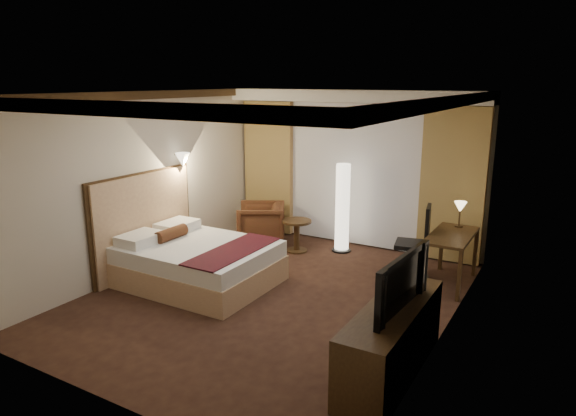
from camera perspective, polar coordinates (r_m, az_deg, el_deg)
The scene contains 21 objects.
floor at distance 7.07m, azimuth -1.65°, elevation -9.76°, with size 4.50×5.50×0.01m, color black.
ceiling at distance 6.47m, azimuth -1.82°, elevation 12.67°, with size 4.50×5.50×0.01m, color white.
back_wall at distance 9.05m, azimuth 7.52°, elevation 4.35°, with size 4.50×0.02×2.70m, color beige.
left_wall at distance 8.04m, azimuth -15.51°, elevation 2.74°, with size 0.02×5.50×2.70m, color beige.
right_wall at distance 5.81m, azimuth 17.47°, elevation -1.62°, with size 0.02×5.50×2.70m, color beige.
crown_molding at distance 6.47m, azimuth -1.82°, elevation 12.14°, with size 4.50×5.50×0.12m, color black, non-canonical shape.
soffit at distance 8.70m, azimuth 7.13°, elevation 12.26°, with size 4.50×0.50×0.20m, color white.
curtain_sheer at distance 8.99m, azimuth 7.30°, elevation 3.65°, with size 2.48×0.04×2.45m, color silver.
curtain_left_drape at distance 9.72m, azimuth -2.13°, elevation 4.53°, with size 1.00×0.14×2.45m, color #9E8E48.
curtain_right_drape at distance 8.44m, azimuth 17.82°, elevation 2.40°, with size 1.00×0.14×2.45m, color #9E8E48.
wall_sconce at distance 8.36m, azimuth -11.61°, elevation 5.26°, with size 0.24×0.24×0.24m, color white, non-canonical shape.
bed at distance 7.50m, azimuth -9.86°, elevation -6.08°, with size 2.05×1.60×0.60m, color white, non-canonical shape.
headboard at distance 8.05m, azimuth -15.66°, elevation -1.65°, with size 0.12×1.90×1.50m, color tan, non-canonical shape.
armchair at distance 9.10m, azimuth -3.02°, elevation -1.57°, with size 0.79×0.74×0.82m, color #482E15.
side_table at distance 8.75m, azimuth 0.97°, elevation -3.10°, with size 0.50×0.50×0.55m, color black, non-canonical shape.
floor_lamp at distance 8.68m, azimuth 6.07°, elevation 0.01°, with size 0.32×0.32×1.52m, color white, non-canonical shape.
desk at distance 7.68m, azimuth 17.53°, elevation -5.47°, with size 0.55×1.17×0.75m, color black, non-canonical shape.
desk_lamp at distance 7.94m, azimuth 18.53°, elevation -0.81°, with size 0.18×0.18×0.34m, color #FFD899, non-canonical shape.
office_chair at distance 7.70m, azimuth 13.58°, elevation -3.68°, with size 0.54×0.54×1.12m, color black, non-canonical shape.
dresser at distance 5.33m, azimuth 11.43°, elevation -14.21°, with size 0.50×1.83×0.71m, color black, non-canonical shape.
television at distance 5.05m, azimuth 11.49°, elevation -7.24°, with size 1.15×0.67×0.15m, color black.
Camera 1 is at (3.42, -5.49, 2.85)m, focal length 32.00 mm.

